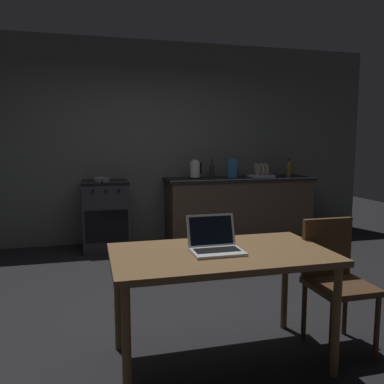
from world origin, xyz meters
The scene contains 13 objects.
ground_plane centered at (0.00, 0.00, 0.00)m, with size 12.00×12.00×0.00m, color black.
back_wall centered at (0.30, 2.52, 1.42)m, with size 6.40×0.10×2.84m, color #5E605B.
kitchen_counter centered at (1.34, 2.17, 0.46)m, with size 2.16×0.64×0.92m.
stove_oven centered at (-0.56, 2.16, 0.46)m, with size 0.60×0.62×0.92m.
dining_table centered at (0.04, -0.87, 0.67)m, with size 1.38×0.78×0.74m.
chair centered at (0.89, -0.84, 0.51)m, with size 0.40×0.40×0.89m.
laptop centered at (0.01, -0.86, 0.79)m, with size 0.32×0.29×0.22m.
electric_kettle centered at (0.68, 2.17, 1.05)m, with size 0.17×0.15×0.26m.
bottle centered at (2.11, 2.12, 1.04)m, with size 0.07×0.07×0.26m.
frying_pan centered at (-0.60, 2.14, 0.94)m, with size 0.24×0.42×0.05m.
cereal_box centered at (1.24, 2.19, 1.06)m, with size 0.13×0.05×0.27m.
dish_rack centered at (1.69, 2.17, 0.97)m, with size 0.34×0.26×0.21m.
bottle_b centered at (0.95, 2.25, 1.04)m, with size 0.07×0.07×0.26m.
Camera 1 is at (-0.75, -3.17, 1.43)m, focal length 36.85 mm.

